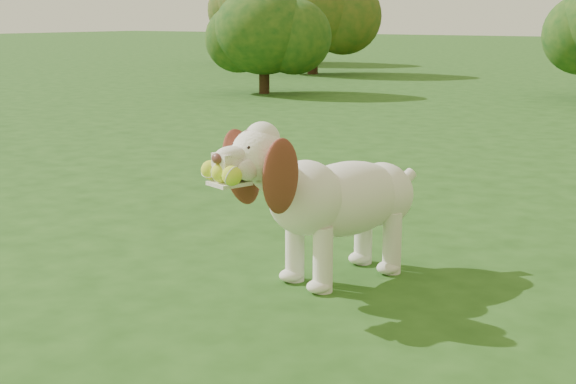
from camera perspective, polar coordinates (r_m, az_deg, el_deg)
The scene contains 5 objects.
ground at distance 2.70m, azimuth 6.76°, elevation -10.78°, with size 80.00×80.00×0.00m, color #1E4513.
dog at distance 3.21m, azimuth 2.96°, elevation -0.15°, with size 0.57×1.03×0.68m.
shrub_a at distance 11.18m, azimuth -1.72°, elevation 11.37°, with size 1.40×1.40×1.45m.
shrub_e at distance 14.97m, azimuth 1.79°, elevation 12.77°, with size 1.88×1.88×1.95m.
shrub_g at distance 18.40m, azimuth -1.67°, elevation 13.33°, with size 2.21×2.21×2.29m.
Camera 1 is at (1.10, -2.23, 1.06)m, focal length 50.00 mm.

